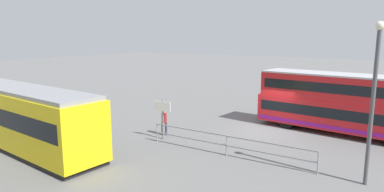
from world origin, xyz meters
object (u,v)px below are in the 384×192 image
(tram_yellow, at_px, (9,112))
(info_sign, at_px, (163,112))
(double_decker_bus, at_px, (346,104))
(street_lamp, at_px, (374,92))
(pedestrian_near_railing, at_px, (164,121))

(tram_yellow, bearing_deg, info_sign, -145.07)
(double_decker_bus, height_order, street_lamp, street_lamp)
(pedestrian_near_railing, relative_size, street_lamp, 0.24)
(pedestrian_near_railing, distance_m, info_sign, 1.14)
(double_decker_bus, bearing_deg, tram_yellow, 36.44)
(double_decker_bus, bearing_deg, street_lamp, 103.91)
(double_decker_bus, height_order, pedestrian_near_railing, double_decker_bus)
(tram_yellow, bearing_deg, double_decker_bus, -143.56)
(double_decker_bus, relative_size, info_sign, 4.65)
(double_decker_bus, distance_m, pedestrian_near_railing, 11.30)
(double_decker_bus, bearing_deg, info_sign, 37.62)
(tram_yellow, relative_size, info_sign, 6.47)
(info_sign, xyz_separation_m, street_lamp, (-10.80, 0.53, 2.23))
(pedestrian_near_railing, xyz_separation_m, info_sign, (-0.45, 0.74, 0.74))
(info_sign, bearing_deg, street_lamp, 177.18)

